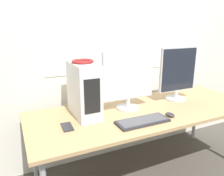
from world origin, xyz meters
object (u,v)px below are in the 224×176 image
at_px(keyboard, 143,121).
at_px(mouse, 170,115).
at_px(headphones, 83,61).
at_px(cell_phone, 67,127).
at_px(monitor_main, 128,79).
at_px(monitor_right_near, 178,73).
at_px(pc_tower, 84,90).

height_order(keyboard, mouse, mouse).
bearing_deg(headphones, cell_phone, -138.23).
xyz_separation_m(monitor_main, mouse, (0.24, -0.32, -0.27)).
height_order(monitor_right_near, keyboard, monitor_right_near).
bearing_deg(monitor_right_near, keyboard, -151.95).
relative_size(keyboard, cell_phone, 2.81).
height_order(headphones, keyboard, headphones).
distance_m(pc_tower, monitor_right_near, 1.02).
distance_m(keyboard, cell_phone, 0.60).
bearing_deg(keyboard, mouse, 1.38).
xyz_separation_m(monitor_right_near, cell_phone, (-1.22, -0.17, -0.28)).
relative_size(pc_tower, monitor_right_near, 0.84).
bearing_deg(cell_phone, monitor_right_near, 10.57).
distance_m(pc_tower, cell_phone, 0.35).
xyz_separation_m(keyboard, cell_phone, (-0.58, 0.17, -0.01)).
bearing_deg(headphones, keyboard, -43.54).
bearing_deg(mouse, cell_phone, 169.04).
height_order(monitor_main, monitor_right_near, monitor_right_near).
bearing_deg(monitor_right_near, monitor_main, -178.75).
relative_size(monitor_right_near, cell_phone, 3.52).
xyz_separation_m(pc_tower, monitor_main, (0.42, -0.03, 0.06)).
xyz_separation_m(pc_tower, monitor_right_near, (1.02, -0.01, 0.05)).
distance_m(headphones, mouse, 0.88).
xyz_separation_m(headphones, keyboard, (0.38, -0.36, -0.46)).
xyz_separation_m(monitor_main, keyboard, (-0.05, -0.33, -0.28)).
bearing_deg(cell_phone, pc_tower, 44.35).
height_order(pc_tower, monitor_main, monitor_main).
relative_size(headphones, mouse, 2.01).
bearing_deg(pc_tower, keyboard, -43.47).
bearing_deg(cell_phone, headphones, 44.48).
distance_m(monitor_right_near, keyboard, 0.78).
relative_size(monitor_main, mouse, 5.94).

